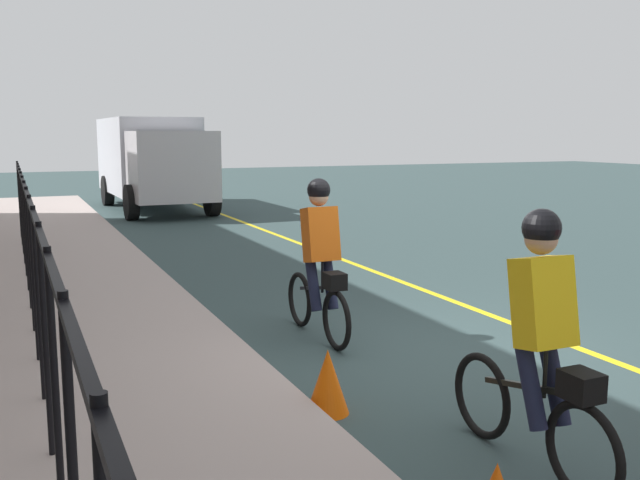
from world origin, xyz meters
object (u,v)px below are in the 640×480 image
at_px(cyclist_follow, 539,344).
at_px(traffic_cone_near, 328,381).
at_px(box_truck_background, 153,159).
at_px(cyclist_lead, 320,260).

xyz_separation_m(cyclist_follow, traffic_cone_near, (1.50, 0.88, -0.64)).
bearing_deg(traffic_cone_near, box_truck_background, -5.84).
height_order(cyclist_follow, box_truck_background, box_truck_background).
relative_size(cyclist_lead, traffic_cone_near, 3.32).
xyz_separation_m(box_truck_background, traffic_cone_near, (-16.71, 1.71, -1.28)).
relative_size(cyclist_follow, traffic_cone_near, 3.32).
distance_m(cyclist_follow, traffic_cone_near, 1.85).
distance_m(cyclist_lead, box_truck_background, 14.77).
relative_size(box_truck_background, traffic_cone_near, 12.29).
bearing_deg(cyclist_lead, traffic_cone_near, 158.10).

